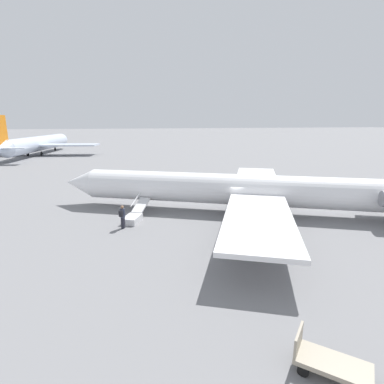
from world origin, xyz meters
TOP-DOWN VIEW (x-y plane):
  - ground_plane at (0.00, 0.00)m, footprint 600.00×600.00m
  - airplane_main at (-0.90, 0.41)m, footprint 31.59×24.95m
  - airplane_taxiing_distant at (28.71, -52.90)m, footprint 27.92×36.74m
  - boarding_stairs at (9.03, 0.13)m, footprint 2.57×4.08m
  - passenger at (9.91, 1.75)m, footprint 0.46×0.57m
  - luggage_cart at (3.78, 16.60)m, footprint 2.36×2.31m

SIDE VIEW (x-z plane):
  - ground_plane at x=0.00m, z-range 0.00..0.00m
  - boarding_stairs at x=9.03m, z-range -0.48..1.23m
  - luggage_cart at x=3.78m, z-range -0.15..1.07m
  - passenger at x=9.91m, z-range 0.13..1.87m
  - airplane_main at x=-0.90m, z-range -1.39..5.49m
  - airplane_taxiing_distant at x=28.71m, z-range -1.77..7.02m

